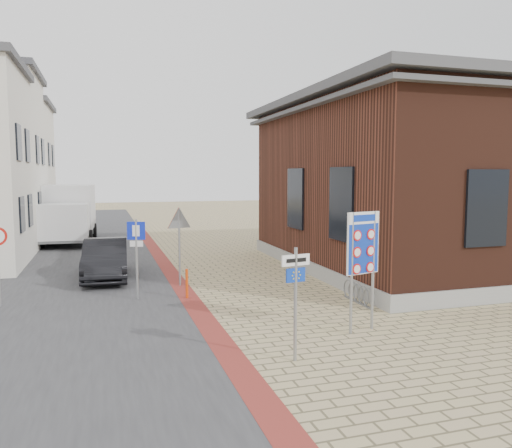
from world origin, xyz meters
TOP-DOWN VIEW (x-y plane):
  - ground at (0.00, 0.00)m, footprint 120.00×120.00m
  - road_strip at (-5.50, 15.00)m, footprint 7.00×60.00m
  - curb_strip at (-2.00, 10.00)m, footprint 0.60×40.00m
  - brick_building at (8.99, 7.00)m, footprint 13.00×13.00m
  - bike_rack at (2.65, 2.20)m, footprint 0.08×1.80m
  - sedan at (-4.38, 8.05)m, footprint 1.68×4.38m
  - box_truck at (-6.20, 18.68)m, footprint 2.83×6.18m
  - border_sign at (1.44, -0.17)m, footprint 0.96×0.30m
  - essen_sign at (-0.80, -1.50)m, footprint 0.62×0.14m
  - parking_sign at (-3.50, 4.50)m, footprint 0.52×0.21m
  - yield_sign at (-2.00, 6.00)m, footprint 0.92×0.23m
  - bollard at (-2.06, 4.19)m, footprint 0.09×0.09m

SIDE VIEW (x-z plane):
  - ground at x=0.00m, z-range 0.00..0.00m
  - road_strip at x=-5.50m, z-range 0.00..0.02m
  - curb_strip at x=-2.00m, z-range 0.00..0.03m
  - bike_rack at x=2.65m, z-range -0.04..0.56m
  - bollard at x=-2.06m, z-range 0.00..0.92m
  - sedan at x=-4.38m, z-range 0.00..1.43m
  - essen_sign at x=-0.80m, z-range 0.36..2.68m
  - box_truck at x=-6.20m, z-range 0.05..3.23m
  - parking_sign at x=-3.50m, z-range 0.44..2.87m
  - yield_sign at x=-2.00m, z-range 0.70..3.31m
  - border_sign at x=1.44m, z-range 0.63..3.52m
  - brick_building at x=8.99m, z-range 0.09..6.89m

